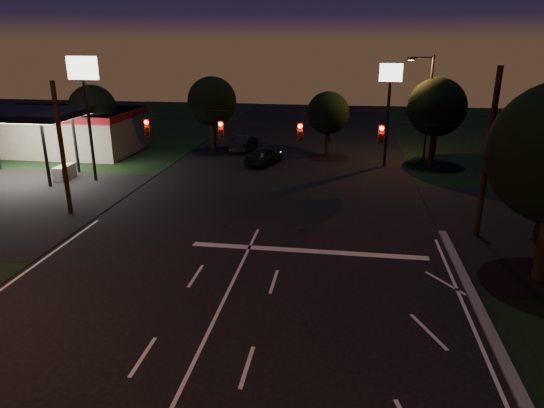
# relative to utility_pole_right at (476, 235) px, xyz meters

# --- Properties ---
(ground) EXTENTS (140.00, 140.00, 0.00)m
(ground) POSITION_rel_utility_pole_right_xyz_m (-12.00, -15.00, 0.00)
(ground) COLOR black
(ground) RESTS_ON ground
(stop_bar) EXTENTS (12.00, 0.50, 0.01)m
(stop_bar) POSITION_rel_utility_pole_right_xyz_m (-9.00, -3.50, 0.01)
(stop_bar) COLOR silver
(stop_bar) RESTS_ON ground
(utility_pole_right) EXTENTS (0.30, 0.30, 9.00)m
(utility_pole_right) POSITION_rel_utility_pole_right_xyz_m (0.00, 0.00, 0.00)
(utility_pole_right) COLOR black
(utility_pole_right) RESTS_ON ground
(utility_pole_left) EXTENTS (0.28, 0.28, 8.00)m
(utility_pole_left) POSITION_rel_utility_pole_right_xyz_m (-24.00, 0.00, 0.00)
(utility_pole_left) COLOR black
(utility_pole_left) RESTS_ON ground
(signal_span) EXTENTS (24.00, 0.40, 1.56)m
(signal_span) POSITION_rel_utility_pole_right_xyz_m (-12.00, -0.04, 5.50)
(signal_span) COLOR black
(signal_span) RESTS_ON ground
(gas_station) EXTENTS (14.20, 16.10, 5.25)m
(gas_station) POSITION_rel_utility_pole_right_xyz_m (-33.86, 15.39, 2.38)
(gas_station) COLOR gray
(gas_station) RESTS_ON ground
(pole_sign_left_near) EXTENTS (2.20, 0.30, 9.10)m
(pole_sign_left_near) POSITION_rel_utility_pole_right_xyz_m (-26.00, 7.00, 6.98)
(pole_sign_left_near) COLOR black
(pole_sign_left_near) RESTS_ON ground
(pole_sign_right) EXTENTS (1.80, 0.30, 8.40)m
(pole_sign_right) POSITION_rel_utility_pole_right_xyz_m (-4.00, 15.00, 6.24)
(pole_sign_right) COLOR black
(pole_sign_right) RESTS_ON ground
(street_light_right_far) EXTENTS (2.20, 0.35, 9.00)m
(street_light_right_far) POSITION_rel_utility_pole_right_xyz_m (-0.76, 17.00, 5.24)
(street_light_right_far) COLOR black
(street_light_right_far) RESTS_ON ground
(tree_far_a) EXTENTS (4.20, 4.20, 6.42)m
(tree_far_a) POSITION_rel_utility_pole_right_xyz_m (-29.98, 15.12, 4.26)
(tree_far_a) COLOR black
(tree_far_a) RESTS_ON ground
(tree_far_b) EXTENTS (4.60, 4.60, 6.98)m
(tree_far_b) POSITION_rel_utility_pole_right_xyz_m (-19.98, 19.13, 4.61)
(tree_far_b) COLOR black
(tree_far_b) RESTS_ON ground
(tree_far_c) EXTENTS (3.80, 3.80, 5.86)m
(tree_far_c) POSITION_rel_utility_pole_right_xyz_m (-8.98, 18.10, 3.90)
(tree_far_c) COLOR black
(tree_far_c) RESTS_ON ground
(tree_far_d) EXTENTS (4.80, 4.80, 7.30)m
(tree_far_d) POSITION_rel_utility_pole_right_xyz_m (0.02, 16.13, 4.83)
(tree_far_d) COLOR black
(tree_far_d) RESTS_ON ground
(car_oncoming_a) EXTENTS (3.16, 4.87, 1.54)m
(car_oncoming_a) POSITION_rel_utility_pole_right_xyz_m (-14.19, 13.93, 0.77)
(car_oncoming_a) COLOR black
(car_oncoming_a) RESTS_ON ground
(car_oncoming_b) EXTENTS (1.98, 4.66, 1.50)m
(car_oncoming_b) POSITION_rel_utility_pole_right_xyz_m (-16.97, 19.05, 0.75)
(car_oncoming_b) COLOR black
(car_oncoming_b) RESTS_ON ground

